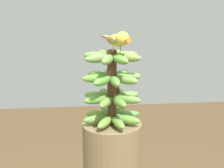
# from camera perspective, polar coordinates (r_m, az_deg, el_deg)

# --- Properties ---
(banana_bunch) EXTENTS (0.25, 0.25, 0.31)m
(banana_bunch) POSITION_cam_1_polar(r_m,az_deg,el_deg) (1.41, 0.02, -0.62)
(banana_bunch) COLOR #4C2D1E
(banana_bunch) RESTS_ON banana_tree
(perched_bird) EXTENTS (0.10, 0.21, 0.08)m
(perched_bird) POSITION_cam_1_polar(r_m,az_deg,el_deg) (1.33, 1.12, 7.38)
(perched_bird) COLOR #C68933
(perched_bird) RESTS_ON banana_bunch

